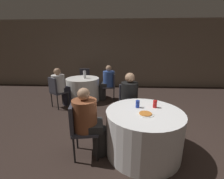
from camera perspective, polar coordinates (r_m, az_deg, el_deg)
ground_plane at (r=2.75m, az=12.90°, el=-22.82°), size 16.00×16.00×0.00m
wall_back at (r=6.61m, az=7.31°, el=13.19°), size 16.00×0.06×2.80m
table_near at (r=2.61m, az=11.83°, el=-15.44°), size 1.23×1.23×0.73m
table_far at (r=5.04m, az=-10.94°, el=0.22°), size 1.07×1.07×0.73m
chair_near_north at (r=3.42m, az=6.16°, el=-4.07°), size 0.47×0.48×0.89m
chair_near_west at (r=2.43m, az=-12.31°, el=-13.05°), size 0.46×0.46×0.89m
chair_far_southwest at (r=4.51m, az=-20.53°, el=-0.04°), size 0.56×0.56×0.89m
chair_far_east at (r=4.89m, az=-0.16°, el=2.19°), size 0.42×0.41×0.89m
chair_far_north at (r=5.92m, az=-10.32°, el=4.37°), size 0.46×0.46×0.89m
person_floral_shirt at (r=2.40m, az=-8.59°, el=-11.99°), size 0.52×0.40×1.13m
person_black_shirt at (r=3.25m, az=6.87°, el=-3.80°), size 0.41×0.52×1.18m
person_white_shirt at (r=4.57m, az=-18.84°, el=0.92°), size 0.48×0.49×1.14m
person_blue_shirt at (r=4.88m, az=-2.00°, el=2.78°), size 0.52×0.37×1.14m
pizza_plate_near at (r=2.35m, az=12.64°, el=-9.00°), size 0.26×0.26×0.02m
soda_can_blue at (r=2.55m, az=9.72°, el=-5.49°), size 0.07×0.07×0.12m
soda_can_red at (r=2.61m, az=16.04°, el=-5.35°), size 0.07×0.07×0.12m
bottle_far at (r=4.91m, az=-10.39°, el=5.61°), size 0.09×0.09×0.24m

